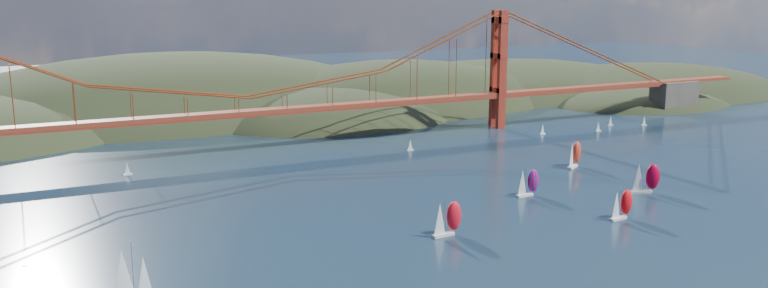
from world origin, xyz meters
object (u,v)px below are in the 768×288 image
sloop_navy (130,279)px  racer_2 (645,178)px  racer_3 (574,154)px  racer_1 (621,204)px  racer_rwb (527,182)px  racer_0 (447,218)px

sloop_navy → racer_2: size_ratio=1.33×
sloop_navy → racer_3: sloop_navy is taller
racer_1 → racer_rwb: racer_rwb is taller
racer_1 → racer_2: bearing=25.6°
sloop_navy → racer_1: bearing=-14.8°
racer_0 → racer_1: racer_0 is taller
sloop_navy → racer_1: sloop_navy is taller
sloop_navy → racer_3: (164.42, 58.49, -1.29)m
racer_rwb → racer_0: bearing=-155.7°
racer_0 → racer_2: racer_2 is taller
racer_3 → racer_rwb: bearing=-176.5°
racer_2 → racer_rwb: bearing=178.1°
racer_1 → racer_3: 63.59m
racer_0 → racer_rwb: bearing=21.0°
racer_0 → racer_rwb: size_ratio=1.08×
racer_0 → racer_3: 94.70m
racer_2 → racer_3: bearing=104.4°
racer_1 → racer_2: (27.02, 18.08, 0.60)m
racer_1 → racer_0: bearing=162.0°
sloop_navy → racer_0: (82.25, 11.43, -1.41)m
racer_2 → racer_rwb: size_ratio=1.12×
racer_1 → racer_3: size_ratio=0.89×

